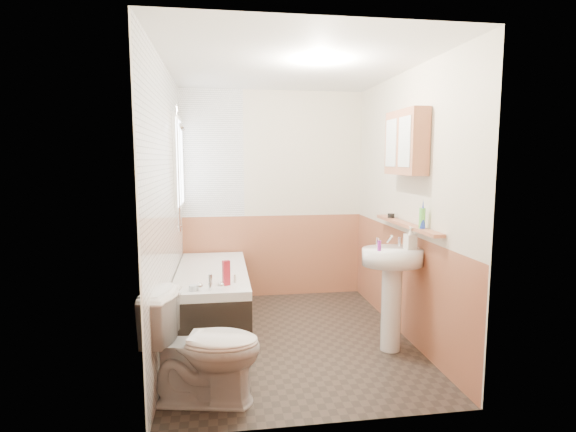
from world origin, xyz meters
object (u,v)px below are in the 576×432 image
(sink, at_px, (392,278))
(medicine_cabinet, at_px, (406,143))
(toilet, at_px, (204,347))
(pine_shelf, at_px, (406,225))
(bathtub, at_px, (213,295))

(sink, xyz_separation_m, medicine_cabinet, (0.17, 0.20, 1.18))
(sink, relative_size, medicine_cabinet, 1.63)
(toilet, xyz_separation_m, pine_shelf, (1.80, 0.82, 0.70))
(bathtub, distance_m, toilet, 1.51)
(toilet, distance_m, medicine_cabinet, 2.43)
(bathtub, height_order, pine_shelf, pine_shelf)
(medicine_cabinet, bearing_deg, toilet, -155.13)
(bathtub, xyz_separation_m, pine_shelf, (1.77, -0.69, 0.80))
(bathtub, bearing_deg, pine_shelf, -21.29)
(toilet, xyz_separation_m, sink, (1.60, 0.62, 0.26))
(toilet, height_order, medicine_cabinet, medicine_cabinet)
(toilet, bearing_deg, sink, -57.19)
(toilet, height_order, pine_shelf, pine_shelf)
(bathtub, height_order, medicine_cabinet, medicine_cabinet)
(bathtub, bearing_deg, toilet, -91.14)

